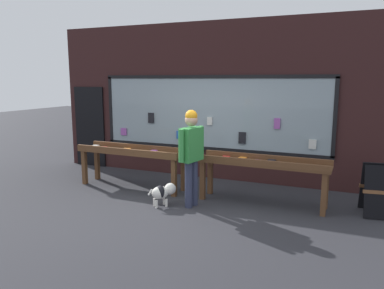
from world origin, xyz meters
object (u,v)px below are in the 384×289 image
display_table_right (262,167)px  small_dog (163,192)px  display_table_left (132,155)px  sandwich_board_sign (377,189)px  person_browsing (191,150)px

display_table_right → small_dog: display_table_right is taller
display_table_left → sandwich_board_sign: display_table_left is taller
display_table_left → display_table_right: bearing=0.0°
small_dog → sandwich_board_sign: (3.56, 1.05, 0.18)m
display_table_right → small_dog: bearing=-152.8°
display_table_right → person_browsing: person_browsing is taller
person_browsing → sandwich_board_sign: person_browsing is taller
display_table_left → sandwich_board_sign: 4.74m
person_browsing → small_dog: (-0.49, -0.20, -0.78)m
sandwich_board_sign → small_dog: bearing=-171.7°
display_table_left → small_dog: bearing=-35.8°
display_table_right → sandwich_board_sign: size_ratio=2.75×
small_dog → person_browsing: bearing=-26.7°
display_table_left → person_browsing: 1.80m
display_table_left → display_table_right: (2.80, 0.00, -0.00)m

